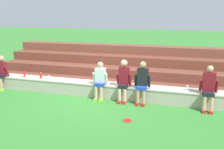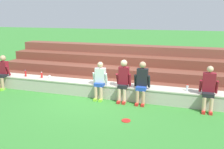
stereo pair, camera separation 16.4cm
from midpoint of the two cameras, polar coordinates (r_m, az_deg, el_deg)
The scene contains 13 objects.
ground_plane at distance 8.60m, azimuth -3.22°, elevation -5.67°, with size 80.00×80.00×0.00m, color #388433.
stone_seating_wall at distance 8.77m, azimuth -2.56°, elevation -3.43°, with size 8.83×0.62×0.50m.
brick_bleachers at distance 10.83m, azimuth 1.67°, elevation 1.62°, with size 10.29×3.07×1.51m.
person_far_left at distance 10.41m, azimuth -24.12°, elevation 0.73°, with size 0.49×0.53×1.34m.
person_left_of_center at distance 8.31m, azimuth -2.36°, elevation -1.26°, with size 0.53×0.47×1.33m.
person_center at distance 8.08m, azimuth 3.28°, elevation -1.21°, with size 0.51×0.50×1.44m.
person_right_of_center at distance 7.96m, azimuth 7.70°, elevation -1.68°, with size 0.54×0.52×1.41m.
person_far_right at distance 7.89m, azimuth 22.55°, elevation -2.92°, with size 0.55×0.54×1.40m.
water_bottle_center_gap at distance 10.12m, azimuth -19.43°, elevation 0.24°, with size 0.06×0.06×0.26m.
water_bottle_mid_right at distance 8.17m, azimuth 18.00°, elevation -3.04°, with size 0.07×0.07×0.20m.
water_bottle_near_left at distance 9.72m, azimuth -15.93°, elevation -0.12°, with size 0.08×0.08×0.23m.
plastic_cup_middle at distance 9.56m, azimuth -14.14°, elevation -0.55°, with size 0.09×0.09×0.12m, color white.
frisbee at distance 6.86m, azimuth 4.05°, elevation -10.89°, with size 0.25×0.25×0.02m, color red.
Camera 2 is at (2.99, -7.53, 2.90)m, focal length 38.43 mm.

